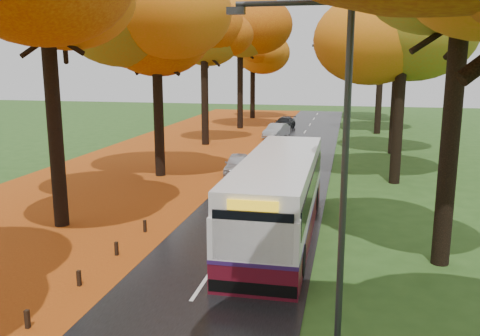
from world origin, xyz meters
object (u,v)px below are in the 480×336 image
(car_silver, at_px, (276,131))
(car_dark, at_px, (284,123))
(streetlamp_near, at_px, (332,169))
(streetlamp_mid, at_px, (346,97))
(bus, at_px, (279,194))
(car_white, at_px, (238,164))
(streetlamp_far, at_px, (348,83))

(car_silver, bearing_deg, car_dark, 103.22)
(streetlamp_near, distance_m, car_dark, 42.74)
(streetlamp_mid, xyz_separation_m, car_dark, (-6.30, 20.07, -4.09))
(streetlamp_near, xyz_separation_m, car_silver, (-6.13, 35.28, -4.03))
(bus, xyz_separation_m, car_dark, (-3.99, 32.75, -1.05))
(streetlamp_mid, bearing_deg, bus, -100.32)
(car_white, bearing_deg, streetlamp_far, 69.41)
(streetlamp_far, height_order, car_dark, streetlamp_far)
(bus, bearing_deg, car_silver, 97.85)
(car_dark, bearing_deg, car_silver, -78.88)
(streetlamp_near, xyz_separation_m, streetlamp_mid, (0.00, 22.00, 0.00))
(bus, distance_m, car_white, 11.23)
(car_white, bearing_deg, streetlamp_near, -78.35)
(streetlamp_near, height_order, car_white, streetlamp_near)
(streetlamp_near, bearing_deg, streetlamp_mid, 90.00)
(bus, bearing_deg, streetlamp_near, -76.61)
(bus, height_order, car_dark, bus)
(streetlamp_near, bearing_deg, car_silver, 99.86)
(streetlamp_far, bearing_deg, car_silver, -125.11)
(car_white, xyz_separation_m, car_dark, (0.00, 22.30, -0.04))
(car_white, bearing_deg, car_dark, 83.98)
(car_white, distance_m, car_silver, 15.51)
(streetlamp_mid, relative_size, car_dark, 2.00)
(streetlamp_far, bearing_deg, car_dark, -162.98)
(bus, height_order, car_silver, bus)
(car_silver, height_order, car_dark, car_silver)
(car_silver, distance_m, car_dark, 6.79)
(streetlamp_near, xyz_separation_m, car_dark, (-6.30, 42.07, -4.09))
(streetlamp_near, relative_size, bus, 0.68)
(car_dark, bearing_deg, car_white, -80.27)
(streetlamp_mid, distance_m, car_dark, 21.43)
(car_white, bearing_deg, bus, -75.14)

